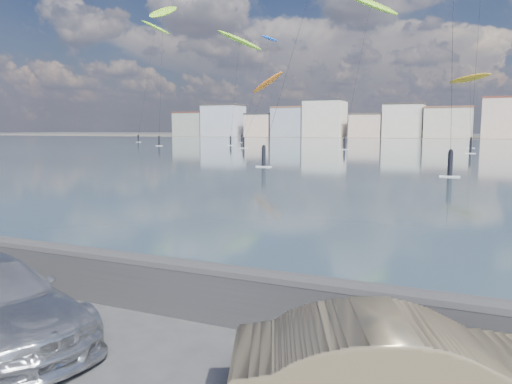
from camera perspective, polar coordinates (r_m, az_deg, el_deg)
ground at (r=7.72m, az=-20.57°, el=-19.61°), size 700.00×700.00×0.00m
bay_water at (r=96.50m, az=21.39°, el=4.75°), size 500.00×177.00×0.00m
far_shore_strip at (r=204.90m, az=23.01°, el=5.75°), size 500.00×60.00×0.00m
seawall at (r=9.45m, az=-8.95°, el=-10.39°), size 400.00×0.36×1.08m
far_buildings at (r=190.86m, az=23.39°, el=7.47°), size 240.79×13.26×14.60m
car_champagne at (r=6.24m, az=17.27°, el=-19.35°), size 4.31×2.88×1.34m
kitesurfer_9 at (r=109.19m, az=-10.56°, el=19.38°), size 4.98×10.41×29.54m
kitesurfer_12 at (r=100.93m, az=1.27°, el=12.26°), size 7.35×16.17×14.73m
kitesurfer_13 at (r=92.96m, az=12.95°, el=20.12°), size 9.96×12.40×27.40m
kitesurfer_14 at (r=133.38m, az=1.49°, el=16.89°), size 3.92×17.42×27.03m
kitesurfer_15 at (r=139.60m, az=-11.46°, el=17.75°), size 7.67×12.80×31.87m
kitesurfer_16 at (r=111.32m, az=-1.89°, el=16.84°), size 10.04×12.84×24.64m
kitesurfer_17 at (r=103.75m, az=23.26°, el=11.70°), size 7.89×11.15×14.04m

